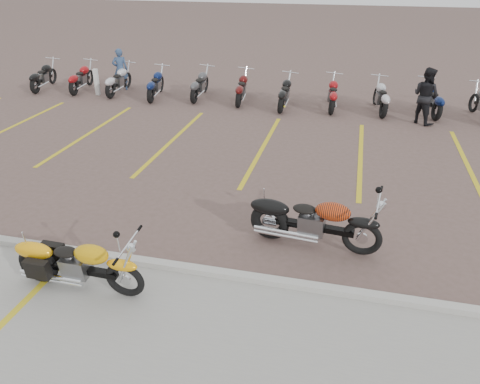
{
  "coord_description": "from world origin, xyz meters",
  "views": [
    {
      "loc": [
        2.33,
        -8.14,
        4.82
      ],
      "look_at": [
        0.4,
        -0.28,
        0.75
      ],
      "focal_mm": 35.0,
      "sensor_mm": 36.0,
      "label": 1
    }
  ],
  "objects_px": {
    "bollard": "(97,82)",
    "person_a": "(120,69)",
    "flame_cruiser": "(312,222)",
    "person_b": "(426,96)",
    "yellow_cruiser": "(77,264)"
  },
  "relations": [
    {
      "from": "person_a",
      "to": "person_b",
      "type": "relative_size",
      "value": 0.92
    },
    {
      "from": "flame_cruiser",
      "to": "yellow_cruiser",
      "type": "bearing_deg",
      "value": -142.18
    },
    {
      "from": "flame_cruiser",
      "to": "person_a",
      "type": "height_order",
      "value": "person_a"
    },
    {
      "from": "bollard",
      "to": "person_a",
      "type": "bearing_deg",
      "value": 59.07
    },
    {
      "from": "flame_cruiser",
      "to": "person_b",
      "type": "distance_m",
      "value": 8.57
    },
    {
      "from": "person_a",
      "to": "bollard",
      "type": "relative_size",
      "value": 1.64
    },
    {
      "from": "yellow_cruiser",
      "to": "person_b",
      "type": "xyz_separation_m",
      "value": [
        6.2,
        10.26,
        0.44
      ]
    },
    {
      "from": "flame_cruiser",
      "to": "person_b",
      "type": "bearing_deg",
      "value": 77.68
    },
    {
      "from": "yellow_cruiser",
      "to": "person_a",
      "type": "bearing_deg",
      "value": 114.73
    },
    {
      "from": "flame_cruiser",
      "to": "person_b",
      "type": "xyz_separation_m",
      "value": [
        2.72,
        8.11,
        0.4
      ]
    },
    {
      "from": "flame_cruiser",
      "to": "bollard",
      "type": "bearing_deg",
      "value": 142.68
    },
    {
      "from": "flame_cruiser",
      "to": "person_a",
      "type": "bearing_deg",
      "value": 137.96
    },
    {
      "from": "person_a",
      "to": "yellow_cruiser",
      "type": "bearing_deg",
      "value": 83.76
    },
    {
      "from": "person_b",
      "to": "bollard",
      "type": "bearing_deg",
      "value": 39.46
    },
    {
      "from": "flame_cruiser",
      "to": "bollard",
      "type": "relative_size",
      "value": 2.43
    }
  ]
}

